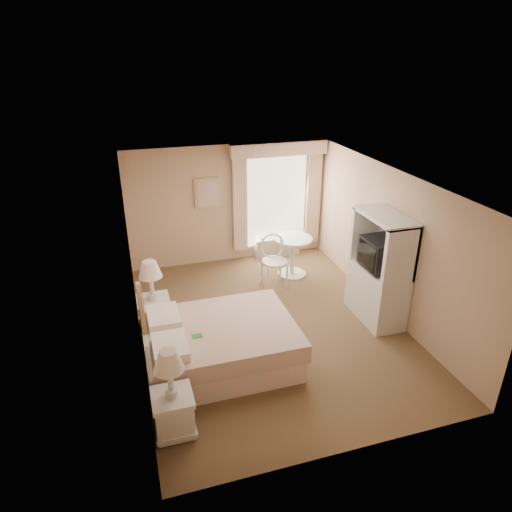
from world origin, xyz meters
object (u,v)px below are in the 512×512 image
object	(u,v)px
nightstand_near	(173,403)
round_table	(293,250)
cafe_chair	(274,257)
bed	(213,344)
nightstand_far	(154,306)
armoire	(379,277)

from	to	relation	value
nightstand_near	round_table	xyz separation A→B (m)	(2.87, 3.51, 0.10)
round_table	cafe_chair	bearing A→B (deg)	-151.15
bed	nightstand_far	world-z (taller)	bed
bed	armoire	distance (m)	2.99
round_table	cafe_chair	xyz separation A→B (m)	(-0.50, -0.28, 0.05)
cafe_chair	armoire	xyz separation A→B (m)	(1.28, -1.64, 0.18)
cafe_chair	nightstand_near	bearing A→B (deg)	-126.27
bed	nightstand_far	distance (m)	1.35
nightstand_far	cafe_chair	distance (m)	2.56
nightstand_near	nightstand_far	xyz separation A→B (m)	(-0.00, 2.27, 0.03)
round_table	armoire	size ratio (longest dim) A/B	0.43
cafe_chair	armoire	size ratio (longest dim) A/B	0.54
cafe_chair	armoire	bearing A→B (deg)	-52.07
nightstand_far	cafe_chair	xyz separation A→B (m)	(2.37, 0.96, 0.12)
round_table	armoire	distance (m)	2.09
nightstand_far	armoire	world-z (taller)	armoire
cafe_chair	armoire	world-z (taller)	armoire
round_table	cafe_chair	world-z (taller)	cafe_chair
cafe_chair	armoire	distance (m)	2.09
nightstand_near	nightstand_far	world-z (taller)	nightstand_far
cafe_chair	round_table	bearing A→B (deg)	28.79
nightstand_near	nightstand_far	size ratio (longest dim) A/B	0.94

